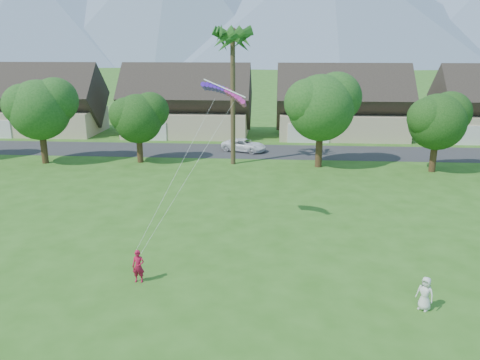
# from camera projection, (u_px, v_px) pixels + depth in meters

# --- Properties ---
(ground) EXTENTS (500.00, 500.00, 0.00)m
(ground) POSITION_uv_depth(u_px,v_px,m) (220.00, 355.00, 17.15)
(ground) COLOR #2D6019
(ground) RESTS_ON ground
(street) EXTENTS (90.00, 7.00, 0.01)m
(street) POSITION_uv_depth(u_px,v_px,m) (256.00, 151.00, 49.71)
(street) COLOR #2D2D30
(street) RESTS_ON ground
(kite_flyer) EXTENTS (0.60, 0.40, 1.62)m
(kite_flyer) POSITION_uv_depth(u_px,v_px,m) (138.00, 266.00, 22.23)
(kite_flyer) COLOR #A41232
(kite_flyer) RESTS_ON ground
(watcher) EXTENTS (0.88, 0.84, 1.51)m
(watcher) POSITION_uv_depth(u_px,v_px,m) (425.00, 294.00, 19.91)
(watcher) COLOR silver
(watcher) RESTS_ON ground
(parked_car) EXTENTS (5.17, 3.71, 1.31)m
(parked_car) POSITION_uv_depth(u_px,v_px,m) (244.00, 145.00, 49.62)
(parked_car) COLOR white
(parked_car) RESTS_ON ground
(mountain_ridge) EXTENTS (540.00, 240.00, 70.00)m
(mountain_ridge) POSITION_uv_depth(u_px,v_px,m) (292.00, 10.00, 257.26)
(mountain_ridge) COLOR slate
(mountain_ridge) RESTS_ON ground
(houses_row) EXTENTS (72.75, 8.19, 8.86)m
(houses_row) POSITION_uv_depth(u_px,v_px,m) (264.00, 108.00, 57.32)
(houses_row) COLOR beige
(houses_row) RESTS_ON ground
(tree_row) EXTENTS (62.27, 6.67, 8.45)m
(tree_row) POSITION_uv_depth(u_px,v_px,m) (242.00, 114.00, 42.60)
(tree_row) COLOR #47301C
(tree_row) RESTS_ON ground
(fan_palm) EXTENTS (3.00, 3.00, 13.80)m
(fan_palm) POSITION_uv_depth(u_px,v_px,m) (233.00, 34.00, 41.28)
(fan_palm) COLOR #4C3D26
(fan_palm) RESTS_ON ground
(parafoil_kite) EXTENTS (2.81, 1.20, 0.50)m
(parafoil_kite) POSITION_uv_depth(u_px,v_px,m) (226.00, 91.00, 26.51)
(parafoil_kite) COLOR #4819BD
(parafoil_kite) RESTS_ON ground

